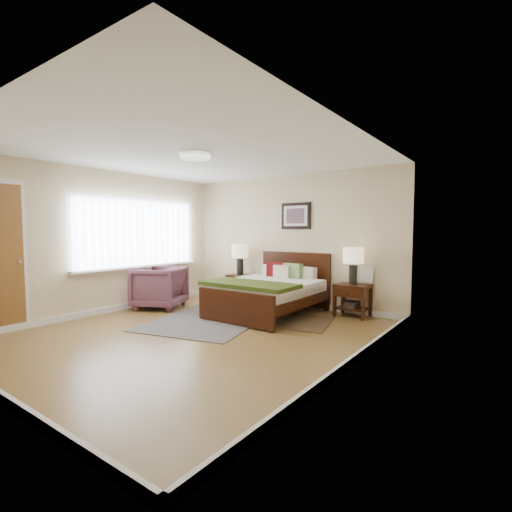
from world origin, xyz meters
name	(u,v)px	position (x,y,z in m)	size (l,w,h in m)	color
floor	(198,333)	(0.00, 0.00, 0.00)	(5.00, 5.00, 0.00)	olive
back_wall	(289,241)	(0.00, 2.50, 1.25)	(4.50, 0.04, 2.50)	beige
left_wall	(104,242)	(-2.25, 0.00, 1.25)	(0.04, 5.00, 2.50)	beige
right_wall	(353,250)	(2.25, 0.00, 1.25)	(0.04, 5.00, 2.50)	beige
ceiling	(196,153)	(0.00, 0.00, 2.50)	(4.50, 5.00, 0.02)	white
window	(140,234)	(-2.20, 0.70, 1.38)	(0.11, 2.72, 1.32)	silver
ceil_fixture	(196,156)	(0.00, 0.00, 2.47)	(0.44, 0.44, 0.08)	white
bed	(269,287)	(0.15, 1.58, 0.47)	(1.57, 1.88, 1.01)	black
wall_art	(296,216)	(0.15, 2.47, 1.72)	(0.62, 0.05, 0.50)	black
nightstand_left	(239,280)	(-1.04, 2.25, 0.42)	(0.45, 0.41, 0.54)	black
nightstand_right	(352,296)	(1.38, 2.26, 0.34)	(0.55, 0.41, 0.55)	black
lamp_left	(240,254)	(-1.04, 2.27, 0.97)	(0.34, 0.34, 0.61)	black
lamp_right	(353,259)	(1.38, 2.27, 0.98)	(0.34, 0.34, 0.61)	black
armchair	(159,287)	(-1.80, 0.81, 0.39)	(0.83, 0.85, 0.78)	brown
rug_persian	(211,319)	(-0.42, 0.72, 0.01)	(1.61, 2.27, 0.01)	#0D1545
rug_navy	(306,322)	(0.96, 1.43, 0.01)	(0.71, 1.07, 0.01)	black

